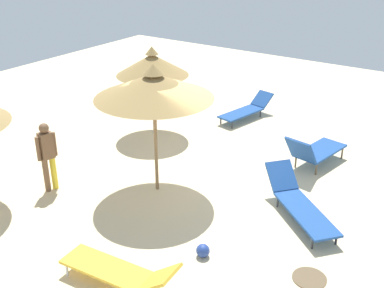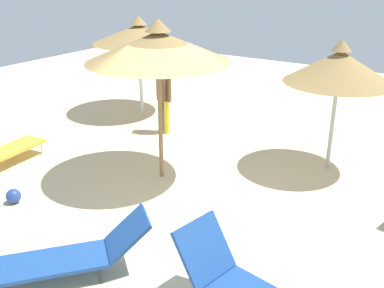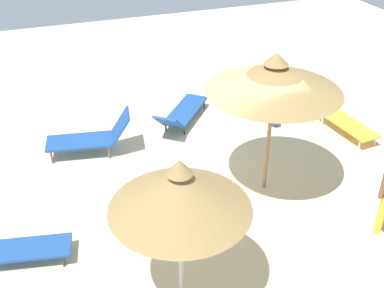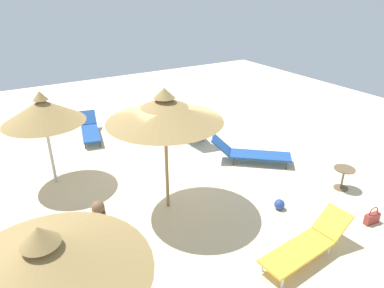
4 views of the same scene
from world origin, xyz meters
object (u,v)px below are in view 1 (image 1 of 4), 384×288
Objects in this scene: parasol_umbrella_front at (152,65)px; lounge_chair_center at (120,271)px; lounge_chair_back at (314,151)px; lounge_chair_far_right at (299,202)px; beach_ball at (203,251)px; parasol_umbrella_near_right at (154,86)px; lounge_chair_near_left at (247,109)px; person_standing_far_left at (47,153)px; side_table_round at (308,288)px.

parasol_umbrella_front is 1.16× the size of lounge_chair_center.
lounge_chair_back reaches higher than lounge_chair_far_right.
lounge_chair_center is at bearing 170.60° from lounge_chair_back.
lounge_chair_center is 1.60m from beach_ball.
parasol_umbrella_front is 6.74m from lounge_chair_center.
parasol_umbrella_front is at bearing 39.54° from parasol_umbrella_near_right.
lounge_chair_near_left is at bearing 13.79° from lounge_chair_center.
parasol_umbrella_near_right reaches higher than lounge_chair_far_right.
person_standing_far_left is 4.25m from beach_ball.
lounge_chair_far_right is 2.40m from beach_ball.
parasol_umbrella_near_right is 4.98m from side_table_round.
parasol_umbrella_front is at bearing 146.49° from lounge_chair_near_left.
lounge_chair_near_left is 6.63m from person_standing_far_left.
person_standing_far_left reaches higher than lounge_chair_back.
side_table_round is 2.34× the size of beach_ball.
parasol_umbrella_front is at bearing 56.72° from side_table_round.
parasol_umbrella_near_right reaches higher than lounge_chair_back.
lounge_chair_near_left is (7.95, 1.95, -0.03)m from lounge_chair_center.
lounge_chair_far_right is at bearing -140.66° from lounge_chair_near_left.
parasol_umbrella_front is at bearing 96.67° from lounge_chair_back.
lounge_chair_back is 0.92× the size of lounge_chair_far_right.
person_standing_far_left is at bearing 125.01° from parasol_umbrella_near_right.
beach_ball is (-2.21, 0.89, -0.20)m from lounge_chair_far_right.
lounge_chair_near_left is 3.60× the size of side_table_round.
lounge_chair_center reaches higher than lounge_chair_near_left.
person_standing_far_left is (-4.44, 4.48, 0.48)m from lounge_chair_back.
lounge_chair_far_right reaches higher than beach_ball.
parasol_umbrella_front reaches higher than beach_ball.
lounge_chair_near_left is (5.04, 0.42, -2.15)m from parasol_umbrella_near_right.
side_table_round is at bearing -145.02° from lounge_chair_near_left.
lounge_chair_back is 3.40× the size of side_table_round.
side_table_round is at bearing -64.67° from lounge_chair_center.
parasol_umbrella_front is 4.06m from person_standing_far_left.
lounge_chair_far_right is at bearing -76.48° from parasol_umbrella_near_right.
parasol_umbrella_near_right reaches higher than parasol_umbrella_front.
lounge_chair_far_right is at bearing -67.27° from person_standing_far_left.
parasol_umbrella_front is 1.17× the size of lounge_chair_far_right.
parasol_umbrella_near_right is 4.45m from lounge_chair_back.
parasol_umbrella_front is 4.90m from lounge_chair_back.
lounge_chair_center is at bearing 156.75° from lounge_chair_far_right.
lounge_chair_center is 3.86m from person_standing_far_left.
lounge_chair_back is at bearing -39.39° from parasol_umbrella_near_right.
lounge_chair_back is at bearing -3.96° from beach_ball.
parasol_umbrella_front reaches higher than lounge_chair_near_left.
parasol_umbrella_near_right is 4.98× the size of side_table_round.
parasol_umbrella_front is 1.27× the size of lounge_chair_back.
parasol_umbrella_near_right reaches higher than lounge_chair_center.
beach_ball is at bearing -91.28° from person_standing_far_left.
person_standing_far_left reaches higher than lounge_chair_near_left.
lounge_chair_center is at bearing 154.85° from beach_ball.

